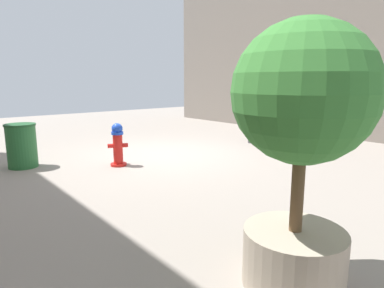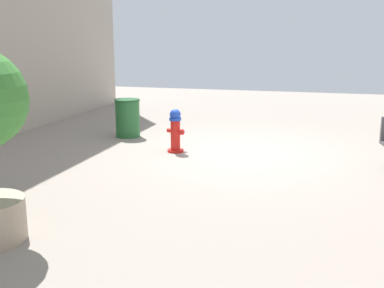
# 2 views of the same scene
# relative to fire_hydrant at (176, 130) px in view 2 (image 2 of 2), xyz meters

# --- Properties ---
(ground_plane) EXTENTS (23.40, 23.40, 0.00)m
(ground_plane) POSITION_rel_fire_hydrant_xyz_m (-1.32, -0.28, -0.46)
(ground_plane) COLOR gray
(fire_hydrant) EXTENTS (0.42, 0.41, 0.92)m
(fire_hydrant) POSITION_rel_fire_hydrant_xyz_m (0.00, 0.00, 0.00)
(fire_hydrant) COLOR red
(fire_hydrant) RESTS_ON ground_plane
(trash_bin) EXTENTS (0.61, 0.61, 0.92)m
(trash_bin) POSITION_rel_fire_hydrant_xyz_m (1.60, -1.17, 0.00)
(trash_bin) COLOR #266633
(trash_bin) RESTS_ON ground_plane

